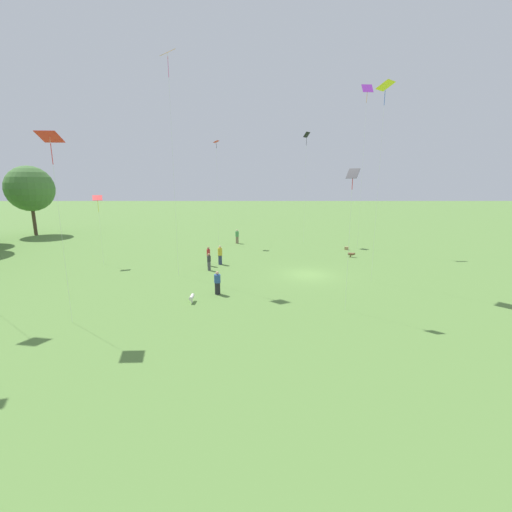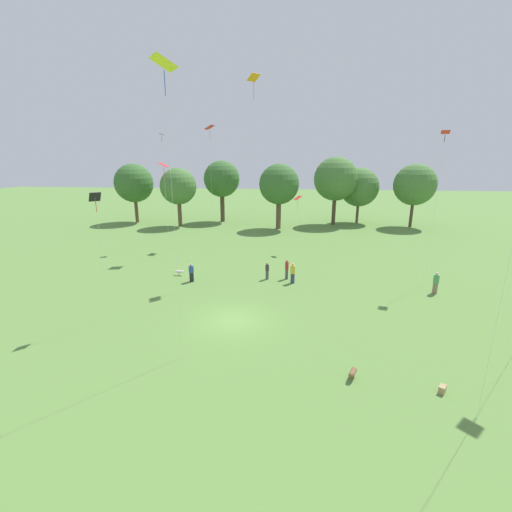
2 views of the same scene
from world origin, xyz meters
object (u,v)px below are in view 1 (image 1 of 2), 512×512
(person_4, at_px, (220,255))
(dog_1, at_px, (192,297))
(person_0, at_px, (209,256))
(kite_8, at_px, (367,95))
(person_1, at_px, (209,262))
(picnic_bag_0, at_px, (347,248))
(person_3, at_px, (217,283))
(kite_6, at_px, (216,150))
(kite_1, at_px, (98,200))
(person_6, at_px, (237,237))
(dog_0, at_px, (351,254))
(kite_7, at_px, (385,93))
(kite_3, at_px, (168,66))
(kite_9, at_px, (353,181))
(kite_5, at_px, (306,141))
(kite_2, at_px, (50,142))

(person_4, xyz_separation_m, dog_1, (-11.03, 0.84, -0.58))
(person_0, distance_m, kite_8, 25.75)
(person_1, height_order, dog_1, person_1)
(person_1, relative_size, picnic_bag_0, 3.20)
(person_3, height_order, kite_8, kite_8)
(person_0, relative_size, kite_6, 0.14)
(person_1, bearing_deg, kite_1, -123.15)
(person_3, bearing_deg, kite_6, -105.32)
(person_6, xyz_separation_m, picnic_bag_0, (-4.50, -13.59, -0.73))
(kite_6, bearing_deg, person_0, 63.96)
(dog_0, distance_m, picnic_bag_0, 4.20)
(kite_1, xyz_separation_m, dog_0, (3.14, -25.92, -6.05))
(kite_7, height_order, kite_8, kite_8)
(kite_8, height_order, dog_1, kite_8)
(person_1, height_order, person_3, person_3)
(person_4, bearing_deg, kite_3, 117.88)
(person_6, bearing_deg, kite_1, 49.10)
(person_3, xyz_separation_m, kite_9, (-3.23, -8.59, 7.35))
(person_4, height_order, dog_1, person_4)
(kite_1, height_order, kite_5, kite_5)
(person_4, height_order, kite_2, kite_2)
(kite_8, relative_size, kite_9, 2.13)
(person_1, bearing_deg, kite_7, 55.98)
(kite_7, xyz_separation_m, picnic_bag_0, (13.48, -1.47, -14.39))
(kite_5, distance_m, dog_1, 29.66)
(kite_1, bearing_deg, dog_0, 28.32)
(person_0, xyz_separation_m, kite_3, (-3.42, 2.24, 16.05))
(kite_7, distance_m, kite_9, 9.95)
(kite_6, xyz_separation_m, dog_0, (-8.70, -15.54, -11.79))
(person_4, distance_m, kite_2, 18.64)
(person_1, bearing_deg, person_6, 152.88)
(picnic_bag_0, bearing_deg, kite_7, 173.79)
(kite_3, bearing_deg, person_6, 163.25)
(kite_8, distance_m, dog_1, 31.18)
(kite_9, bearing_deg, person_1, -137.28)
(person_3, distance_m, kite_5, 27.47)
(person_1, xyz_separation_m, picnic_bag_0, (9.92, -15.46, -0.64))
(dog_0, distance_m, dog_1, 20.74)
(kite_6, bearing_deg, person_3, 68.18)
(kite_8, bearing_deg, kite_2, -93.74)
(person_3, bearing_deg, person_6, -112.02)
(kite_8, bearing_deg, kite_9, -66.16)
(kite_2, xyz_separation_m, picnic_bag_0, (21.99, -21.96, -9.96))
(kite_3, xyz_separation_m, kite_8, (12.38, -19.54, 0.78))
(person_4, height_order, kite_9, kite_9)
(kite_5, bearing_deg, person_1, 55.32)
(person_6, relative_size, kite_9, 0.21)
(kite_6, bearing_deg, picnic_bag_0, 136.62)
(person_3, height_order, kite_2, kite_2)
(kite_7, bearing_deg, kite_8, -97.33)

